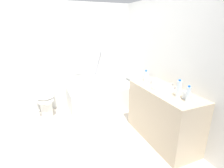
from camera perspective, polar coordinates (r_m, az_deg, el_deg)
ground_plane at (r=3.23m, az=-8.74°, el=-16.47°), size 3.92×3.92×0.00m
wall_back_tiled at (r=4.05m, az=-14.53°, el=8.36°), size 3.32×0.10×2.31m
wall_right_mirror at (r=3.39m, az=15.84°, el=6.25°), size 0.10×3.05×2.31m
bathtub at (r=4.06m, az=-3.31°, el=-3.98°), size 1.51×0.74×1.26m
toilet at (r=3.90m, az=-20.94°, el=-4.83°), size 0.38×0.46×0.72m
vanity_counter at (r=3.03m, az=16.15°, el=-9.68°), size 0.55×1.31×0.89m
sink_basin at (r=2.85m, az=16.17°, el=-1.27°), size 0.33×0.33×0.05m
sink_faucet at (r=2.97m, az=19.16°, el=-0.56°), size 0.10×0.15×0.08m
water_bottle_0 at (r=3.17m, az=11.01°, el=2.53°), size 0.07×0.07×0.21m
water_bottle_1 at (r=2.60m, az=21.01°, el=-1.46°), size 0.06×0.06×0.26m
water_bottle_2 at (r=2.49m, az=23.63°, el=-3.08°), size 0.06×0.06×0.23m
drinking_glass_0 at (r=3.06m, az=13.39°, el=0.89°), size 0.06×0.06×0.10m
drinking_glass_1 at (r=3.27m, az=11.23°, el=2.16°), size 0.08×0.08×0.10m
drinking_glass_2 at (r=3.13m, az=12.66°, el=1.15°), size 0.07×0.07×0.08m
drinking_glass_3 at (r=2.61m, az=22.83°, el=-3.31°), size 0.08×0.08×0.10m
toilet_paper_roll at (r=4.07m, az=-23.24°, el=-8.86°), size 0.11×0.11×0.13m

